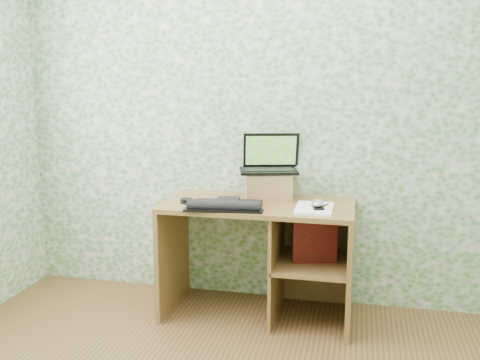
% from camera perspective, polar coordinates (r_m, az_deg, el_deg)
% --- Properties ---
extents(wall_back, '(3.50, 0.00, 3.50)m').
position_cam_1_polar(wall_back, '(3.61, 2.97, 7.18)').
color(wall_back, silver).
rests_on(wall_back, ground).
extents(desk, '(1.20, 0.60, 0.75)m').
position_cam_1_polar(desk, '(3.48, 3.32, -6.73)').
color(desk, brown).
rests_on(desk, floor).
extents(riser, '(0.34, 0.31, 0.18)m').
position_cam_1_polar(riser, '(3.51, 3.02, -0.57)').
color(riser, '#946542').
rests_on(riser, desk).
extents(laptop, '(0.42, 0.35, 0.25)m').
position_cam_1_polar(laptop, '(3.52, 3.16, 1.89)').
color(laptop, black).
rests_on(laptop, riser).
extents(keyboard, '(0.48, 0.28, 0.07)m').
position_cam_1_polar(keyboard, '(3.25, -1.51, -2.67)').
color(keyboard, black).
rests_on(keyboard, desk).
extents(headphones, '(0.23, 0.18, 0.03)m').
position_cam_1_polar(headphones, '(3.38, -4.56, -2.38)').
color(headphones, black).
rests_on(headphones, desk).
extents(notepad, '(0.22, 0.32, 0.01)m').
position_cam_1_polar(notepad, '(3.26, 7.92, -3.02)').
color(notepad, white).
rests_on(notepad, desk).
extents(mouse, '(0.10, 0.13, 0.04)m').
position_cam_1_polar(mouse, '(3.23, 8.29, -2.65)').
color(mouse, '#B8B8BB').
rests_on(mouse, notepad).
extents(pen, '(0.06, 0.14, 0.01)m').
position_cam_1_polar(pen, '(3.28, 8.84, -2.74)').
color(pen, black).
rests_on(pen, notepad).
extents(red_box, '(0.29, 0.16, 0.33)m').
position_cam_1_polar(red_box, '(3.40, 7.92, -5.95)').
color(red_box, maroon).
rests_on(red_box, desk).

